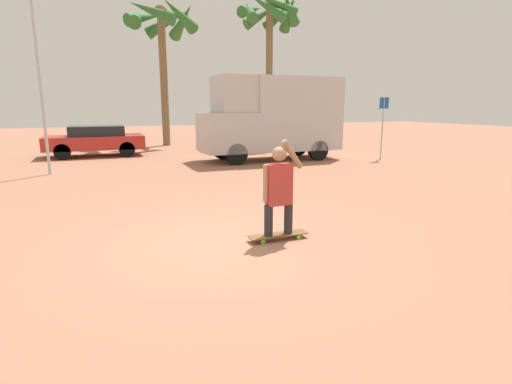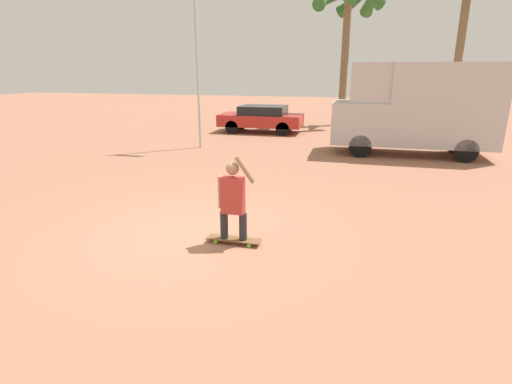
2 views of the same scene
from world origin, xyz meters
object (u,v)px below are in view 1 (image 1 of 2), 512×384
at_px(skateboard, 278,235).
at_px(street_sign, 383,120).
at_px(parked_car_red, 95,140).
at_px(palm_tree_center_background, 161,26).
at_px(camper_van, 273,116).
at_px(palm_tree_near_van, 270,19).
at_px(flagpole, 39,43).
at_px(person_skateboarder, 279,186).

distance_m(skateboard, street_sign, 11.34).
relative_size(parked_car_red, palm_tree_center_background, 0.54).
height_order(camper_van, palm_tree_near_van, palm_tree_near_van).
bearing_deg(street_sign, parked_car_red, 153.21).
relative_size(camper_van, palm_tree_near_van, 0.72).
bearing_deg(parked_car_red, palm_tree_near_van, 9.78).
bearing_deg(palm_tree_center_background, flagpole, -120.65).
height_order(skateboard, palm_tree_near_van, palm_tree_near_van).
xyz_separation_m(skateboard, parked_car_red, (-2.62, 13.12, 0.64)).
xyz_separation_m(palm_tree_near_van, street_sign, (1.89, -7.03, -4.98)).
bearing_deg(skateboard, palm_tree_center_background, 86.34).
distance_m(camper_van, parked_car_red, 7.84).
distance_m(parked_car_red, palm_tree_near_van, 10.83).
bearing_deg(flagpole, street_sign, -4.25).
relative_size(parked_car_red, street_sign, 1.64).
bearing_deg(flagpole, parked_car_red, 73.62).
height_order(person_skateboarder, camper_van, camper_van).
xyz_separation_m(camper_van, parked_car_red, (-6.67, 3.97, -1.04)).
bearing_deg(camper_van, palm_tree_center_background, 110.51).
height_order(skateboard, parked_car_red, parked_car_red).
relative_size(skateboard, palm_tree_center_background, 0.13).
bearing_deg(palm_tree_center_background, camper_van, -69.49).
bearing_deg(person_skateboarder, flagpole, 114.89).
height_order(person_skateboarder, flagpole, flagpole).
relative_size(person_skateboarder, flagpole, 0.22).
bearing_deg(parked_car_red, skateboard, -78.72).
height_order(parked_car_red, street_sign, street_sign).
bearing_deg(palm_tree_center_background, person_skateboarder, -93.66).
bearing_deg(skateboard, palm_tree_near_van, 66.56).
height_order(person_skateboarder, palm_tree_center_background, palm_tree_center_background).
distance_m(parked_car_red, flagpole, 5.79).
distance_m(skateboard, palm_tree_center_background, 18.19).
relative_size(person_skateboarder, palm_tree_near_van, 0.20).
relative_size(person_skateboarder, palm_tree_center_background, 0.20).
xyz_separation_m(person_skateboarder, flagpole, (-3.96, 8.54, 3.11)).
xyz_separation_m(skateboard, palm_tree_near_van, (6.36, 14.66, 6.50)).
xyz_separation_m(skateboard, street_sign, (8.25, 7.63, 1.51)).
distance_m(flagpole, street_sign, 12.48).
xyz_separation_m(parked_car_red, street_sign, (10.86, -5.49, 0.88)).
height_order(parked_car_red, palm_tree_center_background, palm_tree_center_background).
bearing_deg(palm_tree_near_van, flagpole, -149.31).
relative_size(parked_car_red, flagpole, 0.58).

